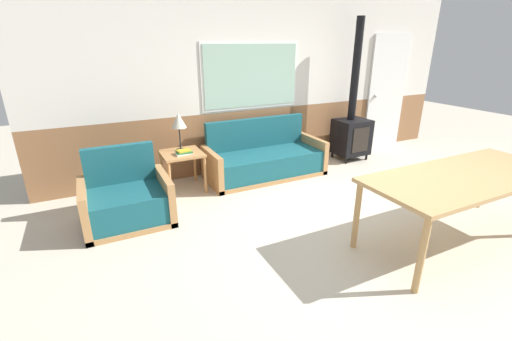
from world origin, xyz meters
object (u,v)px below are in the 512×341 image
Objects in this scene: couch at (265,160)px; side_table at (182,159)px; dining_table at (466,180)px; wood_stove at (352,128)px; armchair at (127,202)px; table_lamp at (179,122)px.

side_table is (-1.27, 0.02, 0.21)m from couch.
dining_table is 0.92× the size of wood_stove.
wood_stove is (1.75, 0.07, 0.31)m from couch.
couch is 2.17m from armchair.
side_table is 3.03m from wood_stove.
side_table is 0.26× the size of dining_table.
side_table is at bearing -179.01° from wood_stove.
armchair is 0.44× the size of dining_table.
table_lamp reaches higher than dining_table.
table_lamp is 3.44m from dining_table.
dining_table is 2.75m from wood_stove.
wood_stove is at bearing 72.17° from dining_table.
dining_table is at bearing -107.83° from wood_stove.
wood_stove is (0.84, 2.61, -0.12)m from dining_table.
couch is 3.47× the size of table_lamp.
dining_table is (2.19, -2.56, 0.23)m from side_table.
couch is at bearing -4.99° from table_lamp.
couch is 1.91× the size of armchair.
armchair is at bearing -164.30° from couch.
dining_table is (0.91, -2.54, 0.44)m from couch.
armchair is 3.61m from dining_table.
couch is at bearing -0.68° from side_table.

